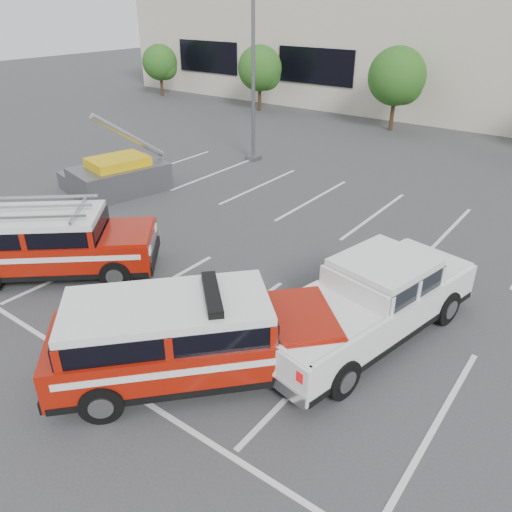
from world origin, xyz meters
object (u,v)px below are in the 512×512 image
Objects in this scene: fire_chief_suv at (191,343)px; white_pickup at (367,308)px; utility_rig at (117,176)px; tree_left at (261,70)px; ladder_suv at (54,247)px; tree_mid_left at (398,78)px; light_pole_left at (253,49)px; tree_far_left at (161,64)px.

fire_chief_suv is 0.90× the size of white_pickup.
tree_left is at bearing 120.01° from utility_rig.
ladder_suv is at bearing -150.86° from white_pickup.
ladder_suv is at bearing -91.86° from tree_mid_left.
fire_chief_suv is at bearing -18.72° from utility_rig.
light_pole_left is (-3.09, -10.05, 2.14)m from tree_mid_left.
fire_chief_suv is at bearing 40.73° from ladder_suv.
fire_chief_suv is (5.56, -23.69, -2.19)m from tree_mid_left.
light_pole_left is 1.85× the size of ladder_suv.
fire_chief_suv is at bearing -57.63° from light_pole_left.
tree_far_left is at bearing 179.99° from fire_chief_suv.
tree_far_left is 10.00m from tree_left.
utility_rig is (-4.86, -17.17, -2.37)m from tree_mid_left.
tree_far_left reaches higher than utility_rig.
tree_left reaches higher than tree_far_left.
white_pickup is 9.04m from ladder_suv.
ladder_suv reaches higher than fire_chief_suv.
tree_mid_left is 1.16× the size of utility_rig.
light_pole_left is 16.73m from fire_chief_suv.
tree_mid_left reaches higher than fire_chief_suv.
light_pole_left is 1.57× the size of white_pickup.
utility_rig is at bearing -73.34° from tree_left.
tree_mid_left is 22.89m from ladder_suv.
tree_far_left is at bearing 144.76° from utility_rig.
light_pole_left reaches higher than fire_chief_suv.
utility_rig is at bearing -169.24° from fire_chief_suv.
tree_far_left is 0.90× the size of tree_left.
tree_left reaches higher than white_pickup.
tree_mid_left is 0.47× the size of light_pole_left.
tree_left is 12.43m from light_pole_left.
tree_far_left is 0.39× the size of light_pole_left.
light_pole_left reaches higher than tree_mid_left.
light_pole_left is 15.57m from white_pickup.
tree_mid_left is 21.75m from white_pickup.
tree_left reaches higher than utility_rig.
fire_chief_suv is 12.30m from utility_rig.
light_pole_left is 2.46× the size of utility_rig.
tree_left is 18.04m from utility_rig.
fire_chief_suv is 6.37m from ladder_suv.
tree_left is 1.06× the size of utility_rig.
utility_rig is at bearing 175.30° from ladder_suv.
tree_far_left is 0.61× the size of white_pickup.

